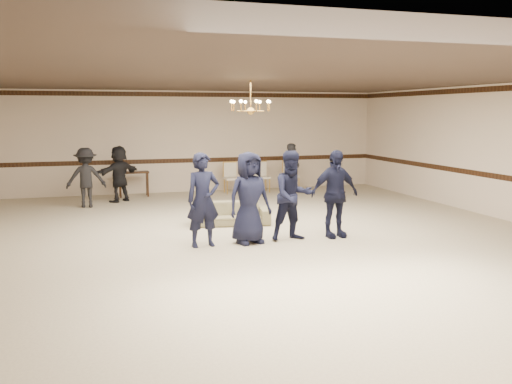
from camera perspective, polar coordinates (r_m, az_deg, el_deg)
room at (r=10.98m, az=0.92°, el=3.43°), size 12.01×14.01×3.21m
chair_rail at (r=17.79m, az=-5.99°, el=3.29°), size 12.00×0.02×0.14m
crown_molding at (r=17.73m, az=-6.09°, el=10.01°), size 12.00×0.02×0.14m
chandelier at (r=11.91m, az=-0.56°, el=9.95°), size 0.94×0.94×0.89m
boy_a at (r=10.38m, az=-5.50°, el=-0.82°), size 0.71×0.52×1.78m
boy_b at (r=10.59m, az=-0.72°, el=-0.60°), size 0.97×0.74×1.78m
boy_c at (r=10.87m, az=3.84°, el=-0.39°), size 0.91×0.73×1.78m
boy_d at (r=11.22m, az=8.14°, el=-0.19°), size 1.08×0.53×1.78m
settee at (r=12.48m, az=-2.63°, el=-2.22°), size 1.84×0.95×0.51m
adult_left at (r=15.35m, az=-17.21°, el=1.43°), size 1.03×0.60×1.60m
adult_mid at (r=16.06m, az=-13.99°, el=1.84°), size 1.48×1.24×1.60m
adult_right at (r=16.72m, az=3.83°, el=2.31°), size 0.69×0.68×1.60m
banquet_chair_left at (r=17.28m, az=-2.54°, el=1.45°), size 0.50×0.50×0.96m
banquet_chair_mid at (r=17.55m, az=0.63°, el=1.56°), size 0.47×0.47×0.96m
banquet_chair_right at (r=17.87m, az=3.69°, el=1.67°), size 0.49×0.49×0.96m
console_table at (r=17.00m, az=-12.55°, el=0.82°), size 0.91×0.38×0.76m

